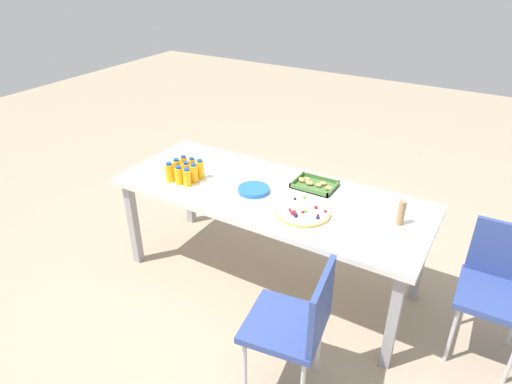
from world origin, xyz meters
name	(u,v)px	position (x,y,z in m)	size (l,w,h in m)	color
ground_plane	(268,277)	(0.00, 0.00, 0.00)	(12.00, 12.00, 0.00)	tan
party_table	(270,200)	(0.00, 0.00, 0.67)	(2.14, 0.84, 0.74)	silver
chair_near_right	(297,321)	(0.59, -0.76, 0.50)	(0.45, 0.45, 0.83)	#33478C
chair_end	(498,283)	(1.45, 0.11, 0.50)	(0.41, 0.41, 0.83)	#33478C
juice_bottle_0	(170,173)	(-0.68, -0.22, 0.81)	(0.06, 0.06, 0.14)	#F9AD14
juice_bottle_1	(179,176)	(-0.60, -0.22, 0.80)	(0.06, 0.06, 0.13)	#FAAF14
juice_bottle_2	(187,178)	(-0.53, -0.21, 0.80)	(0.06, 0.06, 0.13)	#F8AE14
juice_bottle_3	(177,169)	(-0.68, -0.14, 0.81)	(0.06, 0.06, 0.14)	#FAAC14
juice_bottle_4	(186,171)	(-0.60, -0.14, 0.80)	(0.05, 0.05, 0.13)	#F9AC14
juice_bottle_5	(194,173)	(-0.53, -0.14, 0.80)	(0.06, 0.06, 0.14)	#F9AE14
juice_bottle_6	(184,165)	(-0.68, -0.07, 0.80)	(0.05, 0.05, 0.14)	#FAAB14
juice_bottle_7	(192,167)	(-0.60, -0.07, 0.81)	(0.05, 0.05, 0.14)	#F9AB14
juice_bottle_8	(200,169)	(-0.53, -0.07, 0.81)	(0.06, 0.06, 0.14)	#FAAD14
fruit_pizza	(303,212)	(0.31, -0.14, 0.75)	(0.35, 0.35, 0.05)	tan
snack_tray	(315,185)	(0.23, 0.23, 0.75)	(0.29, 0.22, 0.04)	#477238
plate_stack	(254,190)	(-0.09, -0.05, 0.75)	(0.21, 0.21, 0.03)	blue
napkin_stack	(190,158)	(-0.80, 0.16, 0.74)	(0.15, 0.15, 0.01)	white
cardboard_tube	(401,213)	(0.86, 0.05, 0.82)	(0.04, 0.04, 0.16)	#9E7A56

